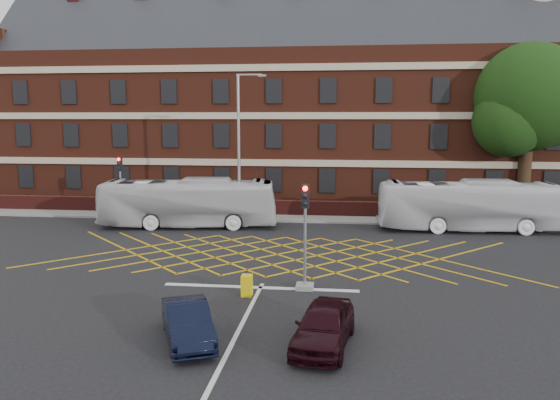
# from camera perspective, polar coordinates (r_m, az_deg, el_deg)

# --- Properties ---
(ground) EXTENTS (120.00, 120.00, 0.00)m
(ground) POSITION_cam_1_polar(r_m,az_deg,el_deg) (25.84, -0.84, -6.80)
(ground) COLOR black
(ground) RESTS_ON ground
(victorian_building) EXTENTS (51.00, 12.17, 20.40)m
(victorian_building) POSITION_cam_1_polar(r_m,az_deg,el_deg) (46.79, 3.12, 9.79)
(victorian_building) COLOR #572316
(victorian_building) RESTS_ON ground
(boundary_wall) EXTENTS (56.00, 0.50, 1.10)m
(boundary_wall) POSITION_cam_1_polar(r_m,az_deg,el_deg) (38.35, 1.77, -0.87)
(boundary_wall) COLOR #4D1714
(boundary_wall) RESTS_ON ground
(far_pavement) EXTENTS (60.00, 3.00, 0.12)m
(far_pavement) POSITION_cam_1_polar(r_m,az_deg,el_deg) (37.46, 1.63, -1.86)
(far_pavement) COLOR slate
(far_pavement) RESTS_ON ground
(box_junction_hatching) EXTENTS (8.22, 8.22, 0.02)m
(box_junction_hatching) POSITION_cam_1_polar(r_m,az_deg,el_deg) (27.75, -0.29, -5.70)
(box_junction_hatching) COLOR #CC990C
(box_junction_hatching) RESTS_ON ground
(stop_line) EXTENTS (8.00, 0.30, 0.02)m
(stop_line) POSITION_cam_1_polar(r_m,az_deg,el_deg) (22.51, -2.06, -9.13)
(stop_line) COLOR silver
(stop_line) RESTS_ON ground
(centre_line) EXTENTS (0.15, 14.00, 0.02)m
(centre_line) POSITION_cam_1_polar(r_m,az_deg,el_deg) (16.55, -5.69, -15.92)
(centre_line) COLOR silver
(centre_line) RESTS_ON ground
(bus_left) EXTENTS (11.32, 3.88, 3.09)m
(bus_left) POSITION_cam_1_polar(r_m,az_deg,el_deg) (34.87, -9.54, -0.29)
(bus_left) COLOR silver
(bus_left) RESTS_ON ground
(bus_right) EXTENTS (11.23, 3.04, 3.10)m
(bus_right) POSITION_cam_1_polar(r_m,az_deg,el_deg) (35.22, 19.29, -0.56)
(bus_right) COLOR silver
(bus_right) RESTS_ON ground
(car_navy) EXTENTS (2.68, 3.91, 1.22)m
(car_navy) POSITION_cam_1_polar(r_m,az_deg,el_deg) (17.49, -9.64, -12.47)
(car_navy) COLOR black
(car_navy) RESTS_ON ground
(car_maroon) EXTENTS (2.10, 4.06, 1.32)m
(car_maroon) POSITION_cam_1_polar(r_m,az_deg,el_deg) (16.94, 4.59, -12.92)
(car_maroon) COLOR black
(car_maroon) RESTS_ON ground
(deciduous_tree) EXTENTS (7.72, 7.54, 12.05)m
(deciduous_tree) POSITION_cam_1_polar(r_m,az_deg,el_deg) (42.33, 24.50, 9.03)
(deciduous_tree) COLOR black
(deciduous_tree) RESTS_ON ground
(traffic_light_near) EXTENTS (0.70, 0.70, 4.27)m
(traffic_light_near) POSITION_cam_1_polar(r_m,az_deg,el_deg) (21.90, 2.63, -4.87)
(traffic_light_near) COLOR slate
(traffic_light_near) RESTS_ON ground
(traffic_light_far) EXTENTS (0.70, 0.70, 4.27)m
(traffic_light_far) POSITION_cam_1_polar(r_m,az_deg,el_deg) (38.13, -16.27, 0.58)
(traffic_light_far) COLOR slate
(traffic_light_far) RESTS_ON ground
(street_lamp) EXTENTS (2.25, 1.00, 9.52)m
(street_lamp) POSITION_cam_1_polar(r_m,az_deg,el_deg) (34.55, -4.19, 2.71)
(street_lamp) COLOR slate
(street_lamp) RESTS_ON ground
(direction_signs) EXTENTS (1.10, 0.16, 2.20)m
(direction_signs) POSITION_cam_1_polar(r_m,az_deg,el_deg) (39.78, -17.39, 0.29)
(direction_signs) COLOR gray
(direction_signs) RESTS_ON ground
(utility_cabinet) EXTENTS (0.40, 0.43, 0.83)m
(utility_cabinet) POSITION_cam_1_polar(r_m,az_deg,el_deg) (21.45, -3.48, -8.91)
(utility_cabinet) COLOR yellow
(utility_cabinet) RESTS_ON ground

